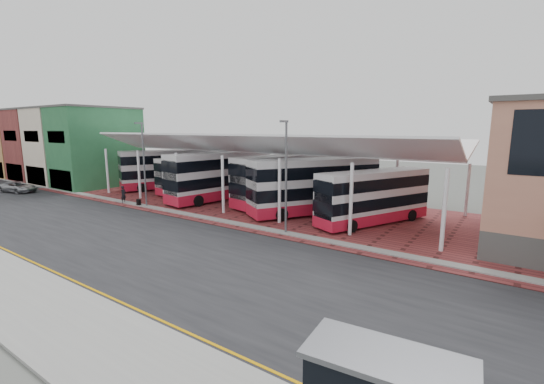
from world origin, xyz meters
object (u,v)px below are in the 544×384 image
at_px(silver_car, 18,187).
at_px(pedestrian, 124,194).
at_px(bus_2, 221,176).
at_px(bus_3, 284,180).
at_px(bus_5, 373,197).
at_px(bus_0, 170,169).
at_px(bus_1, 198,174).
at_px(bus_4, 314,187).

height_order(silver_car, pedestrian, pedestrian).
xyz_separation_m(bus_2, silver_car, (-22.88, -10.34, -1.88)).
bearing_deg(pedestrian, bus_3, -71.90).
xyz_separation_m(bus_5, pedestrian, (-23.41, -6.61, -1.21)).
distance_m(bus_0, bus_3, 16.91).
xyz_separation_m(bus_3, pedestrian, (-13.43, -9.11, -1.54)).
relative_size(bus_0, bus_3, 0.96).
bearing_deg(bus_2, pedestrian, -123.69).
distance_m(bus_1, bus_3, 12.04).
height_order(bus_4, bus_5, bus_4).
bearing_deg(silver_car, pedestrian, -89.35).
relative_size(bus_2, bus_5, 1.21).
relative_size(bus_4, silver_car, 2.49).
height_order(bus_1, bus_2, bus_2).
relative_size(bus_3, bus_5, 1.18).
xyz_separation_m(bus_0, bus_1, (4.87, 0.19, -0.30)).
xyz_separation_m(bus_0, bus_3, (16.90, 0.29, 0.03)).
xyz_separation_m(silver_car, pedestrian, (16.16, 3.23, 0.28)).
distance_m(bus_3, bus_5, 10.29).
xyz_separation_m(bus_4, silver_car, (-34.13, -10.13, -1.82)).
bearing_deg(pedestrian, bus_0, 5.42).
bearing_deg(pedestrian, silver_car, 85.26).
height_order(bus_3, bus_5, bus_3).
distance_m(bus_2, silver_car, 25.18).
relative_size(bus_3, bus_4, 1.06).
relative_size(bus_0, bus_2, 0.94).
relative_size(bus_0, bus_1, 1.12).
xyz_separation_m(bus_2, bus_3, (6.71, 2.00, -0.07)).
bearing_deg(silver_car, bus_2, -76.35).
relative_size(bus_1, pedestrian, 5.93).
xyz_separation_m(bus_5, silver_car, (-39.57, -9.84, -1.49)).
distance_m(bus_2, bus_3, 7.00).
xyz_separation_m(bus_1, silver_car, (-17.56, -12.25, -1.48)).
xyz_separation_m(bus_1, bus_2, (5.32, -1.91, 0.40)).
relative_size(bus_4, bus_5, 1.12).
height_order(bus_4, silver_car, bus_4).
relative_size(bus_1, silver_car, 2.27).
bearing_deg(pedestrian, bus_2, -59.46).
height_order(bus_2, silver_car, bus_2).
bearing_deg(bus_3, bus_4, -13.29).
height_order(bus_0, bus_2, bus_2).
distance_m(bus_0, bus_2, 10.34).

